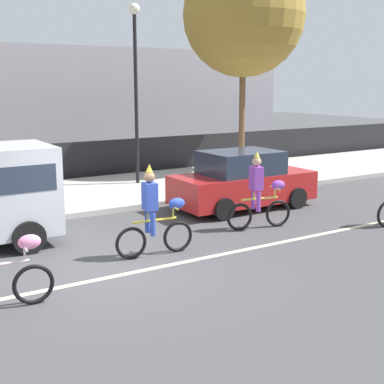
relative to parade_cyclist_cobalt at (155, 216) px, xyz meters
name	(u,v)px	position (x,y,z in m)	size (l,w,h in m)	color
ground_plane	(110,267)	(-1.10, -0.20, -0.84)	(80.00, 80.00, 0.00)	#424244
road_centre_line	(121,275)	(-1.10, -0.70, -0.84)	(36.00, 0.14, 0.01)	beige
sidewalk_curb	(22,201)	(-1.10, 6.30, -0.77)	(60.00, 5.00, 0.15)	#ADAAA3
parade_cyclist_cobalt	(155,216)	(0.00, 0.00, 0.00)	(1.72, 0.50, 1.92)	black
parade_cyclist_purple	(260,195)	(3.14, 0.49, 0.00)	(1.70, 0.54, 1.92)	black
parked_car_red	(242,181)	(4.10, 2.45, -0.06)	(4.10, 1.92, 1.64)	#AD1E1E
street_lamp_post	(135,68)	(2.94, 6.82, 3.15)	(0.36, 0.36, 5.86)	black
street_tree_far_corner	(244,15)	(7.99, 7.68, 5.19)	(4.67, 4.67, 8.22)	brown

